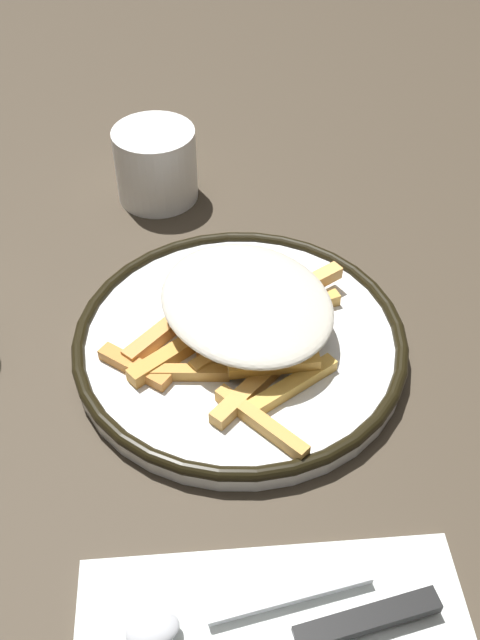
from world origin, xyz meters
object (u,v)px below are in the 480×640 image
Objects in this scene: plate at (240,341)px; spoon at (208,615)px; knife at (301,639)px; fries_heap at (245,314)px; coffee_mug at (156,164)px.

spoon is (-0.22, 0.04, 0.00)m from plate.
fries_heap is at bearing 2.45° from knife.
plate is at bearing -164.13° from coffee_mug.
knife is 1.96× the size of coffee_mug.
knife is 1.37× the size of spoon.
coffee_mug is (0.23, 0.06, 0.03)m from plate.
plate is 0.23m from spoon.
plate is 2.53× the size of coffee_mug.
spoon is 1.43× the size of coffee_mug.
spoon is at bearing 169.39° from fries_heap.
fries_heap is (0.00, -0.00, 0.03)m from plate.
knife is (-0.24, -0.01, -0.03)m from fries_heap.
coffee_mug is at bearing 17.05° from fries_heap.
plate is at bearing 132.80° from fries_heap.
plate is at bearing -9.79° from spoon.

